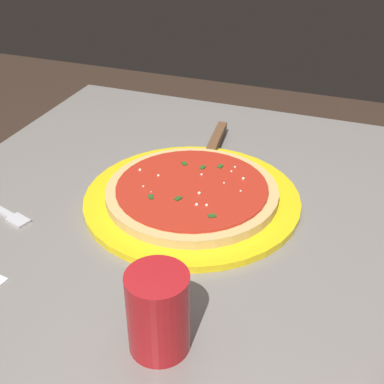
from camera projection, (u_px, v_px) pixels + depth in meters
name	position (u px, v px, depth m)	size (l,w,h in m)	color
restaurant_table	(194.00, 273.00, 0.93)	(0.91, 0.89, 0.74)	black
serving_plate	(192.00, 199.00, 0.87)	(0.36, 0.36, 0.01)	yellow
pizza	(192.00, 191.00, 0.86)	(0.29, 0.29, 0.02)	#DBB26B
pizza_server	(213.00, 148.00, 1.01)	(0.08, 0.22, 0.01)	silver
cup_tall_drink	(158.00, 312.00, 0.59)	(0.07, 0.07, 0.11)	#B2191E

